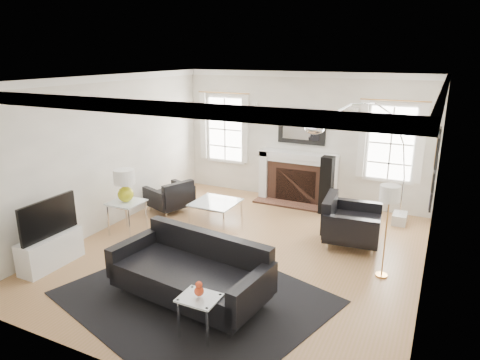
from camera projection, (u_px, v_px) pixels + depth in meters
The scene contains 25 objects.
floor at pixel (242, 252), 7.08m from camera, with size 6.00×6.00×0.00m, color #9F7643.
back_wall at pixel (302, 138), 9.27m from camera, with size 5.50×0.04×2.80m, color white.
front_wall at pixel (107, 245), 4.10m from camera, with size 5.50×0.04×2.80m, color white.
left_wall at pixel (107, 153), 7.83m from camera, with size 0.04×6.00×2.80m, color white.
right_wall at pixel (433, 195), 5.53m from camera, with size 0.04×6.00×2.80m, color white.
ceiling at pixel (242, 79), 6.28m from camera, with size 5.50×6.00×0.02m, color white.
crown_molding at pixel (242, 83), 6.30m from camera, with size 5.50×6.00×0.12m, color white.
fireplace at pixel (297, 178), 9.33m from camera, with size 1.70×0.69×1.11m.
mantel_mirror at pixel (302, 127), 9.16m from camera, with size 1.05×0.07×0.75m.
window_left at pixel (225, 129), 9.98m from camera, with size 1.24×0.15×1.62m.
window_right at pixel (391, 143), 8.43m from camera, with size 1.24×0.15×1.62m.
gallery_wall at pixel (436, 163), 6.62m from camera, with size 0.04×1.73×1.29m.
tv_unit at pixel (50, 246), 6.55m from camera, with size 0.35×1.00×1.09m.
area_rug at pixel (195, 297), 5.76m from camera, with size 3.20×2.67×0.01m, color black.
sofa at pixel (193, 272), 5.66m from camera, with size 2.22×1.22×0.69m.
armchair_left at pixel (171, 197), 8.82m from camera, with size 0.96×1.02×0.56m.
armchair_right at pixel (349, 223), 7.28m from camera, with size 1.01×1.11×0.69m.
coffee_table at pixel (216, 203), 8.36m from camera, with size 0.84×0.84×0.37m.
side_table_left at pixel (127, 207), 7.68m from camera, with size 0.56×0.56×0.61m.
nesting_table at pixel (200, 306), 4.90m from camera, with size 0.46×0.38×0.50m.
gourd_lamp at pixel (125, 183), 7.55m from camera, with size 0.37×0.37×0.60m.
orange_vase at pixel (199, 289), 4.84m from camera, with size 0.11×0.11×0.18m.
arc_floor_lamp at pixel (361, 160), 7.67m from camera, with size 1.73×1.60×2.45m.
stick_floor_lamp at pixel (390, 198), 5.97m from camera, with size 0.28×0.28×1.41m.
speaker_tower at pixel (327, 185), 8.65m from camera, with size 0.24×0.24×1.19m, color black.
Camera 1 is at (2.79, -5.81, 3.17)m, focal length 32.00 mm.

